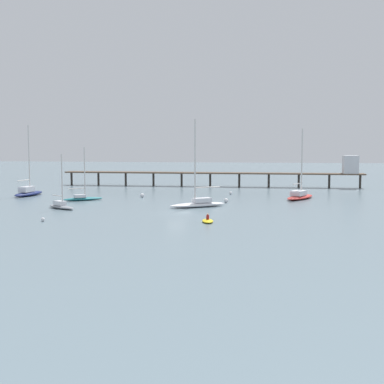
{
  "coord_description": "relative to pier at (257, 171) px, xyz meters",
  "views": [
    {
      "loc": [
        12.36,
        -71.71,
        9.81
      ],
      "look_at": [
        0.0,
        16.22,
        1.5
      ],
      "focal_mm": 48.36,
      "sensor_mm": 36.0,
      "label": 1
    }
  ],
  "objects": [
    {
      "name": "sailboat_teal",
      "position": [
        -29.42,
        -32.51,
        -3.13
      ],
      "size": [
        6.58,
        5.2,
        9.22
      ],
      "color": "#1E727A",
      "rests_on": "ground_plane"
    },
    {
      "name": "pier",
      "position": [
        0.0,
        0.0,
        0.0
      ],
      "size": [
        68.76,
        3.52,
        7.24
      ],
      "color": "brown",
      "rests_on": "ground_plane"
    },
    {
      "name": "mooring_buoy_mid",
      "position": [
        -25.97,
        -56.51,
        -3.47
      ],
      "size": [
        0.5,
        0.5,
        0.5
      ],
      "primitive_type": "sphere",
      "color": "silver",
      "rests_on": "ground_plane"
    },
    {
      "name": "sailboat_navy",
      "position": [
        -42.32,
        -26.4,
        -2.9
      ],
      "size": [
        3.48,
        8.75,
        13.3
      ],
      "color": "navy",
      "rests_on": "ground_plane"
    },
    {
      "name": "sailboat_white",
      "position": [
        -8.35,
        -38.98,
        -2.98
      ],
      "size": [
        9.08,
        7.03,
        13.57
      ],
      "color": "white",
      "rests_on": "ground_plane"
    },
    {
      "name": "mooring_buoy_outer",
      "position": [
        -4.7,
        -18.2,
        -3.44
      ],
      "size": [
        0.56,
        0.56,
        0.56
      ],
      "primitive_type": "sphere",
      "color": "silver",
      "rests_on": "ground_plane"
    },
    {
      "name": "sailboat_red",
      "position": [
        8.04,
        -24.96,
        -3.02
      ],
      "size": [
        6.59,
        9.59,
        12.46
      ],
      "color": "red",
      "rests_on": "ground_plane"
    },
    {
      "name": "sailboat_gray",
      "position": [
        -28.75,
        -43.8,
        -3.15
      ],
      "size": [
        5.96,
        4.94,
        8.26
      ],
      "color": "gray",
      "rests_on": "ground_plane"
    },
    {
      "name": "ground_plane",
      "position": [
        -10.6,
        -46.34,
        -3.72
      ],
      "size": [
        400.0,
        400.0,
        0.0
      ],
      "primitive_type": "plane",
      "color": "slate"
    },
    {
      "name": "mooring_buoy_inner",
      "position": [
        -20.38,
        -26.15,
        -3.34
      ],
      "size": [
        0.75,
        0.75,
        0.75
      ],
      "primitive_type": "sphere",
      "color": "silver",
      "rests_on": "ground_plane"
    },
    {
      "name": "dinghy_yellow",
      "position": [
        -5.21,
        -54.31,
        -3.51
      ],
      "size": [
        1.89,
        3.24,
        1.14
      ],
      "color": "yellow",
      "rests_on": "ground_plane"
    },
    {
      "name": "mooring_buoy_far",
      "position": [
        -4.53,
        -32.49,
        -3.34
      ],
      "size": [
        0.75,
        0.75,
        0.75
      ],
      "primitive_type": "sphere",
      "color": "silver",
      "rests_on": "ground_plane"
    }
  ]
}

